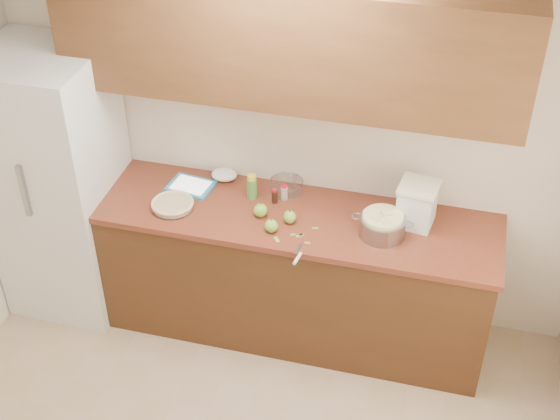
% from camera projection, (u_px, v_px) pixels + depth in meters
% --- Properties ---
extents(room_shell, '(3.60, 3.60, 3.60)m').
position_uv_depth(room_shell, '(193.00, 345.00, 3.30)').
color(room_shell, tan).
rests_on(room_shell, ground).
extents(counter_run, '(2.64, 0.68, 0.92)m').
position_uv_depth(counter_run, '(280.00, 270.00, 4.94)').
color(counter_run, '#492814').
rests_on(counter_run, ground).
extents(upper_cabinets, '(2.60, 0.34, 0.70)m').
position_uv_depth(upper_cabinets, '(287.00, 43.00, 4.17)').
color(upper_cabinets, brown).
rests_on(upper_cabinets, room_shell).
extents(fridge, '(0.70, 0.70, 1.80)m').
position_uv_depth(fridge, '(59.00, 184.00, 4.94)').
color(fridge, silver).
rests_on(fridge, ground).
extents(pie, '(0.27, 0.27, 0.04)m').
position_uv_depth(pie, '(173.00, 205.00, 4.70)').
color(pie, silver).
rests_on(pie, counter_run).
extents(colander, '(0.36, 0.27, 0.13)m').
position_uv_depth(colander, '(382.00, 225.00, 4.47)').
color(colander, gray).
rests_on(colander, counter_run).
extents(flour_canister, '(0.25, 0.25, 0.27)m').
position_uv_depth(flour_canister, '(417.00, 204.00, 4.51)').
color(flour_canister, silver).
rests_on(flour_canister, counter_run).
extents(tablet, '(0.30, 0.24, 0.02)m').
position_uv_depth(tablet, '(191.00, 186.00, 4.87)').
color(tablet, '#2996C6').
rests_on(tablet, counter_run).
extents(paring_knife, '(0.05, 0.20, 0.02)m').
position_uv_depth(paring_knife, '(298.00, 257.00, 4.33)').
color(paring_knife, gray).
rests_on(paring_knife, counter_run).
extents(lemon_bottle, '(0.06, 0.06, 0.17)m').
position_uv_depth(lemon_bottle, '(252.00, 187.00, 4.74)').
color(lemon_bottle, '#4C8C38').
rests_on(lemon_bottle, counter_run).
extents(cinnamon_shaker, '(0.04, 0.04, 0.10)m').
position_uv_depth(cinnamon_shaker, '(284.00, 192.00, 4.76)').
color(cinnamon_shaker, beige).
rests_on(cinnamon_shaker, counter_run).
extents(vanilla_bottle, '(0.03, 0.03, 0.10)m').
position_uv_depth(vanilla_bottle, '(275.00, 196.00, 4.72)').
color(vanilla_bottle, black).
rests_on(vanilla_bottle, counter_run).
extents(mixing_bowl, '(0.21, 0.21, 0.08)m').
position_uv_depth(mixing_bowl, '(286.00, 186.00, 4.82)').
color(mixing_bowl, silver).
rests_on(mixing_bowl, counter_run).
extents(paper_towel, '(0.19, 0.17, 0.07)m').
position_uv_depth(paper_towel, '(224.00, 175.00, 4.93)').
color(paper_towel, white).
rests_on(paper_towel, counter_run).
extents(apple_left, '(0.08, 0.08, 0.10)m').
position_uv_depth(apple_left, '(261.00, 210.00, 4.62)').
color(apple_left, '#72AB33').
rests_on(apple_left, counter_run).
extents(apple_center, '(0.07, 0.07, 0.08)m').
position_uv_depth(apple_center, '(289.00, 216.00, 4.59)').
color(apple_center, '#72AB33').
rests_on(apple_center, counter_run).
extents(apple_front, '(0.08, 0.08, 0.09)m').
position_uv_depth(apple_front, '(271.00, 226.00, 4.50)').
color(apple_front, '#72AB33').
rests_on(apple_front, counter_run).
extents(apple_extra, '(0.08, 0.08, 0.09)m').
position_uv_depth(apple_extra, '(290.00, 217.00, 4.57)').
color(apple_extra, '#72AB33').
rests_on(apple_extra, counter_run).
extents(peel_a, '(0.04, 0.02, 0.00)m').
position_uv_depth(peel_a, '(315.00, 228.00, 4.55)').
color(peel_a, '#7BAF55').
rests_on(peel_a, counter_run).
extents(peel_b, '(0.04, 0.02, 0.00)m').
position_uv_depth(peel_b, '(307.00, 243.00, 4.44)').
color(peel_b, '#7BAF55').
rests_on(peel_b, counter_run).
extents(peel_c, '(0.03, 0.03, 0.00)m').
position_uv_depth(peel_c, '(293.00, 235.00, 4.50)').
color(peel_c, '#7BAF55').
rests_on(peel_c, counter_run).
extents(peel_d, '(0.05, 0.05, 0.00)m').
position_uv_depth(peel_d, '(277.00, 240.00, 4.46)').
color(peel_d, '#7BAF55').
rests_on(peel_d, counter_run).
extents(peel_e, '(0.05, 0.05, 0.00)m').
position_uv_depth(peel_e, '(300.00, 236.00, 4.49)').
color(peel_e, '#7BAF55').
rests_on(peel_e, counter_run).
extents(peel_f, '(0.03, 0.03, 0.00)m').
position_uv_depth(peel_f, '(302.00, 235.00, 4.50)').
color(peel_f, '#7BAF55').
rests_on(peel_f, counter_run).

